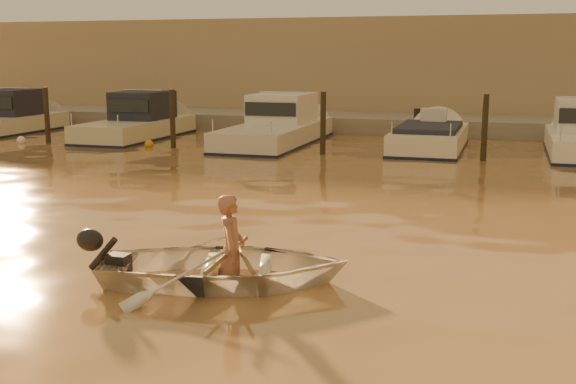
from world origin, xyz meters
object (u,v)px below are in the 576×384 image
(waterfront_building, at_px, (395,70))
(moored_boat_0, at_px, (6,118))
(dinghy, at_px, (225,266))
(moored_boat_2, at_px, (276,126))
(person, at_px, (231,250))
(moored_boat_1, at_px, (136,122))
(moored_boat_3, at_px, (430,143))

(waterfront_building, bearing_deg, moored_boat_0, -141.88)
(dinghy, distance_m, waterfront_building, 26.71)
(moored_boat_2, bearing_deg, waterfront_building, 77.25)
(person, xyz_separation_m, moored_boat_1, (-10.06, 15.53, 0.15))
(moored_boat_1, bearing_deg, dinghy, -57.36)
(person, relative_size, moored_boat_0, 0.24)
(dinghy, bearing_deg, moored_boat_1, 16.30)
(dinghy, xyz_separation_m, moored_boat_2, (-4.32, 15.56, 0.39))
(person, bearing_deg, waterfront_building, -12.18)
(moored_boat_0, distance_m, moored_boat_1, 5.88)
(moored_boat_0, distance_m, moored_boat_2, 11.53)
(moored_boat_2, bearing_deg, person, -74.12)
(dinghy, relative_size, person, 2.22)
(moored_boat_2, height_order, waterfront_building, waterfront_building)
(waterfront_building, bearing_deg, moored_boat_1, -126.48)
(moored_boat_0, height_order, moored_boat_1, same)
(moored_boat_1, xyz_separation_m, moored_boat_2, (5.64, 0.00, 0.00))
(dinghy, bearing_deg, person, -90.00)
(person, height_order, moored_boat_3, person)
(moored_boat_3, height_order, waterfront_building, waterfront_building)
(person, bearing_deg, moored_boat_1, 16.60)
(moored_boat_2, relative_size, waterfront_building, 0.18)
(moored_boat_3, bearing_deg, dinghy, -94.14)
(moored_boat_2, relative_size, moored_boat_3, 1.29)
(person, bearing_deg, moored_boat_2, -0.46)
(waterfront_building, bearing_deg, dinghy, -86.05)
(moored_boat_1, height_order, moored_boat_3, moored_boat_1)
(moored_boat_2, bearing_deg, dinghy, -74.48)
(moored_boat_2, distance_m, moored_boat_3, 5.46)
(dinghy, height_order, person, person)
(moored_boat_0, bearing_deg, moored_boat_3, 0.00)
(moored_boat_1, relative_size, waterfront_building, 0.15)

